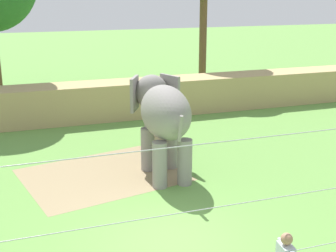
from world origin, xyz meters
name	(u,v)px	position (x,y,z in m)	size (l,w,h in m)	color
ground_plane	(169,240)	(0.00, 0.00, 0.00)	(120.00, 120.00, 0.00)	#609342
dirt_patch	(102,175)	(-0.72, 4.62, 0.00)	(4.86, 3.94, 0.01)	#937F5B
embankment_wall	(87,102)	(0.00, 11.53, 0.84)	(36.00, 1.80, 1.68)	tan
elephant	(163,114)	(1.21, 4.14, 2.02)	(1.73, 4.12, 3.05)	gray
enrichment_ball	(161,133)	(2.03, 6.81, 0.51)	(1.03, 1.03, 1.03)	gray
cable_fence	(208,219)	(0.00, -2.20, 1.67)	(12.89, 0.18, 3.31)	brown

